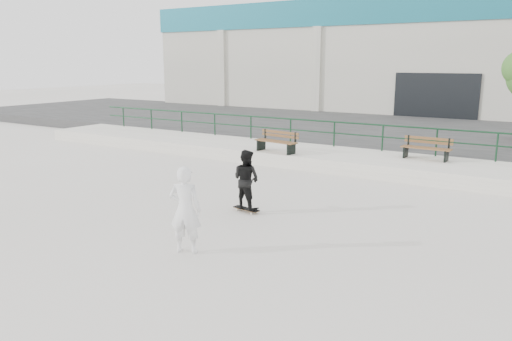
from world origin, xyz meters
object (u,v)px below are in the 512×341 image
Objects in this scene: bench_left at (277,142)px; skateboard at (246,209)px; bench_right at (426,148)px; standing_skater at (246,179)px; seated_skater at (185,210)px.

skateboard is (2.34, -5.74, -0.83)m from bench_left.
bench_right is 2.14× the size of skateboard.
standing_skater reaches higher than bench_left.
standing_skater is 0.86× the size of seated_skater.
seated_skater reaches higher than bench_left.
bench_right is at bearing -104.63° from standing_skater.
bench_left is at bearing -61.21° from standing_skater.
skateboard is (-2.84, -7.30, -0.81)m from bench_right.
standing_skater is at bearing -101.14° from seated_skater.
bench_left is 9.24m from seated_skater.
bench_right is 1.09× the size of standing_skater.
bench_left is at bearing 120.95° from skateboard.
seated_skater is at bearing 105.85° from standing_skater.
skateboard is 0.51× the size of standing_skater.
bench_right is at bearing 25.58° from bench_left.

